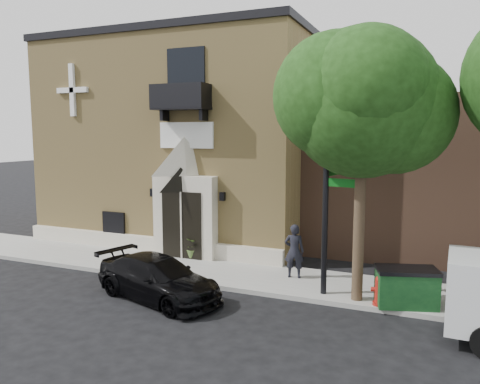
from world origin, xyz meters
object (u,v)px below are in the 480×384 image
object	(u,v)px
black_sedan	(158,278)
dumpster	(406,287)
pedestrian_near	(294,251)
fire_hydrant	(380,291)
street_sign	(327,185)

from	to	relation	value
black_sedan	dumpster	size ratio (longest dim) A/B	2.37
pedestrian_near	fire_hydrant	bearing A→B (deg)	142.77
fire_hydrant	dumpster	bearing A→B (deg)	18.59
street_sign	dumpster	xyz separation A→B (m)	(2.35, -0.13, -2.77)
fire_hydrant	pedestrian_near	bearing A→B (deg)	152.62
dumpster	street_sign	bearing A→B (deg)	160.21
dumpster	black_sedan	bearing A→B (deg)	178.44
pedestrian_near	dumpster	bearing A→B (deg)	150.52
street_sign	pedestrian_near	xyz separation A→B (m)	(-1.30, 1.17, -2.41)
fire_hydrant	dumpster	world-z (taller)	dumpster
fire_hydrant	pedestrian_near	distance (m)	3.37
street_sign	dumpster	distance (m)	3.63
street_sign	fire_hydrant	world-z (taller)	street_sign
street_sign	pedestrian_near	world-z (taller)	street_sign
fire_hydrant	pedestrian_near	xyz separation A→B (m)	(-2.96, 1.53, 0.49)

